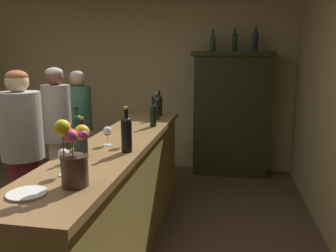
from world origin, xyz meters
TOP-DOWN VIEW (x-y plane):
  - wall_back at (0.00, 2.88)m, footprint 4.94×0.12m
  - bar_counter at (0.60, 0.34)m, footprint 0.54×2.95m
  - display_cabinet at (1.51, 2.60)m, footprint 1.12×0.38m
  - wine_bottle_chardonnay at (0.52, -0.20)m, footprint 0.07×0.07m
  - wine_bottle_malbec at (0.75, 0.92)m, footprint 0.06×0.06m
  - wine_bottle_syrah at (0.41, -0.04)m, footprint 0.07×0.07m
  - wine_bottle_pinot at (0.68, 1.54)m, footprint 0.07×0.07m
  - wine_bottle_merlot at (0.70, 1.31)m, footprint 0.06×0.06m
  - wine_bottle_rose at (0.77, -0.01)m, footprint 0.08×0.08m
  - wine_glass_front at (0.70, 0.15)m, footprint 0.07×0.07m
  - wine_glass_mid at (0.56, -0.55)m, footprint 0.07×0.07m
  - wine_glass_rear at (0.56, 0.15)m, footprint 0.07×0.07m
  - flower_arrangement at (0.69, -0.69)m, footprint 0.16×0.16m
  - cheese_plate at (0.51, -0.85)m, footprint 0.19×0.19m
  - display_bottle_left at (1.23, 2.60)m, footprint 0.08×0.08m
  - display_bottle_midleft at (1.53, 2.60)m, footprint 0.08×0.08m
  - display_bottle_center at (1.80, 2.60)m, footprint 0.08×0.08m
  - patron_redhead at (-0.34, 1.06)m, footprint 0.30×0.30m
  - patron_in_navy at (-0.31, 0.35)m, footprint 0.36×0.36m
  - patron_in_grey at (-0.36, 1.64)m, footprint 0.31×0.31m

SIDE VIEW (x-z plane):
  - bar_counter at x=0.60m, z-range 0.00..1.03m
  - patron_in_grey at x=-0.36m, z-range 0.09..1.62m
  - patron_in_navy at x=-0.31m, z-range 0.07..1.66m
  - patron_redhead at x=-0.34m, z-range 0.09..1.68m
  - display_cabinet at x=1.51m, z-range 0.04..1.81m
  - cheese_plate at x=0.51m, z-range 1.02..1.04m
  - wine_glass_rear at x=0.56m, z-range 1.05..1.20m
  - wine_glass_mid at x=0.56m, z-range 1.06..1.21m
  - wine_glass_front at x=0.70m, z-range 1.06..1.23m
  - wine_bottle_malbec at x=0.75m, z-range 1.00..1.30m
  - wine_bottle_chardonnay at x=0.52m, z-range 1.01..1.29m
  - wine_bottle_merlot at x=0.70m, z-range 1.01..1.30m
  - wine_bottle_pinot at x=0.68m, z-range 1.01..1.30m
  - wine_bottle_rose at x=0.77m, z-range 1.00..1.33m
  - wine_bottle_syrah at x=0.41m, z-range 1.01..1.33m
  - flower_arrangement at x=0.69m, z-range 1.00..1.36m
  - wall_back at x=0.00m, z-range 0.00..2.71m
  - display_bottle_left at x=1.23m, z-range 1.75..2.05m
  - display_bottle_midleft at x=1.53m, z-range 1.76..2.08m
  - display_bottle_center at x=1.80m, z-range 1.76..2.09m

